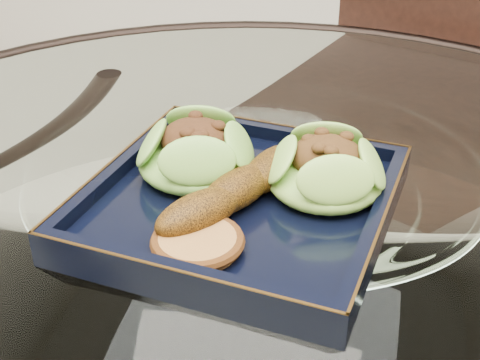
# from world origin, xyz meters

# --- Properties ---
(dining_table) EXTENTS (1.13, 1.13, 0.77)m
(dining_table) POSITION_xyz_m (-0.00, -0.00, 0.60)
(dining_table) COLOR white
(dining_table) RESTS_ON ground
(dining_chair) EXTENTS (0.58, 0.58, 1.05)m
(dining_chair) POSITION_xyz_m (0.17, 0.46, 0.59)
(dining_chair) COLOR black
(dining_chair) RESTS_ON ground
(navy_plate) EXTENTS (0.30, 0.30, 0.02)m
(navy_plate) POSITION_xyz_m (-0.01, -0.03, 0.77)
(navy_plate) COLOR black
(navy_plate) RESTS_ON dining_table
(lettuce_wrap_left) EXTENTS (0.13, 0.13, 0.04)m
(lettuce_wrap_left) POSITION_xyz_m (-0.06, 0.00, 0.80)
(lettuce_wrap_left) COLOR #5DA630
(lettuce_wrap_left) RESTS_ON navy_plate
(lettuce_wrap_right) EXTENTS (0.13, 0.13, 0.04)m
(lettuce_wrap_right) POSITION_xyz_m (0.07, 0.00, 0.80)
(lettuce_wrap_right) COLOR #74A831
(lettuce_wrap_right) RESTS_ON navy_plate
(roasted_plantain) EXTENTS (0.11, 0.18, 0.03)m
(roasted_plantain) POSITION_xyz_m (-0.01, -0.04, 0.80)
(roasted_plantain) COLOR #61390A
(roasted_plantain) RESTS_ON navy_plate
(crumb_patty) EXTENTS (0.08, 0.08, 0.01)m
(crumb_patty) POSITION_xyz_m (-0.02, -0.11, 0.79)
(crumb_patty) COLOR #AE763A
(crumb_patty) RESTS_ON navy_plate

